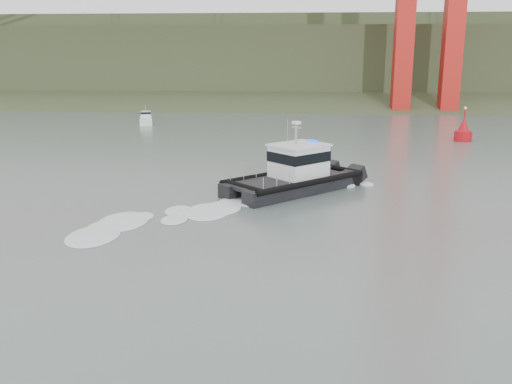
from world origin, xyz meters
TOP-DOWN VIEW (x-y plane):
  - ground at (0.00, 0.00)m, footprint 400.00×400.00m
  - headlands at (0.00, 125.50)m, footprint 500.00×105.36m
  - patrol_boat at (0.65, 16.85)m, footprint 10.73×10.59m
  - motorboat at (-21.11, 55.62)m, footprint 2.93×5.38m
  - nav_buoy at (19.91, 42.68)m, footprint 2.03×2.03m

SIDE VIEW (x-z plane):
  - ground at x=0.00m, z-range 0.00..0.00m
  - motorboat at x=-21.11m, z-range -0.71..2.11m
  - nav_buoy at x=19.91m, z-range -1.00..3.22m
  - patrol_boat at x=0.65m, z-range -1.34..4.03m
  - headlands at x=0.00m, z-range -6.52..20.61m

